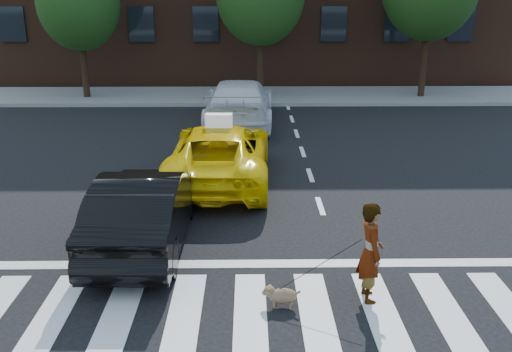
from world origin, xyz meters
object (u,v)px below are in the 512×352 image
Objects in this scene: woman at (371,252)px; dog at (280,295)px; taxi at (220,153)px; white_suv at (239,103)px; black_sedan at (144,208)px.

dog is (-1.41, -0.22, -0.61)m from woman.
taxi reaches higher than dog.
woman is at bearing 102.52° from white_suv.
white_suv is (0.41, 5.94, 0.09)m from taxi.
white_suv is at bearing 7.07° from woman.
dog is (2.46, -2.32, -0.53)m from black_sedan.
black_sedan reaches higher than dog.
white_suv is 3.46× the size of woman.
taxi is 1.18× the size of black_sedan.
black_sedan is 9.80m from white_suv.
woman is at bearing 115.96° from taxi.
white_suv is (1.67, 9.65, 0.09)m from black_sedan.
white_suv reaches higher than taxi.
white_suv reaches higher than black_sedan.
white_suv is 12.01m from dog.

